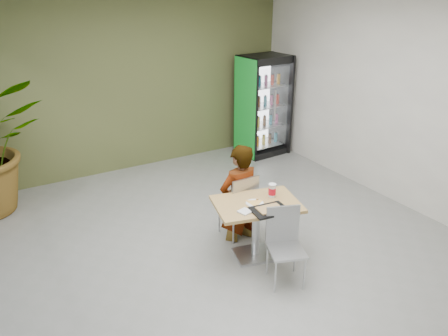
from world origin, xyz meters
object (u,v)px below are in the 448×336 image
at_px(chair_near, 284,239).
at_px(soda_cup, 272,191).
at_px(chair_far, 241,202).
at_px(cafeteria_tray, 270,210).
at_px(beverage_fridge, 263,106).
at_px(seated_woman, 239,203).
at_px(dining_table, 256,218).

distance_m(chair_near, soda_cup, 0.67).
bearing_deg(chair_far, cafeteria_tray, 81.78).
bearing_deg(beverage_fridge, seated_woman, -134.74).
bearing_deg(cafeteria_tray, chair_near, -83.84).
distance_m(chair_near, seated_woman, 1.02).
relative_size(chair_far, seated_woman, 0.56).
distance_m(chair_near, beverage_fridge, 4.10).
xyz_separation_m(seated_woman, soda_cup, (0.18, -0.47, 0.33)).
bearing_deg(dining_table, beverage_fridge, 53.63).
xyz_separation_m(chair_far, beverage_fridge, (2.10, 2.49, 0.43)).
xyz_separation_m(dining_table, soda_cup, (0.25, 0.04, 0.29)).
relative_size(chair_far, soda_cup, 5.43).
bearing_deg(beverage_fridge, cafeteria_tray, -128.18).
distance_m(dining_table, beverage_fridge, 3.69).
bearing_deg(chair_near, beverage_fridge, 78.72).
xyz_separation_m(chair_near, cafeteria_tray, (-0.03, 0.26, 0.25)).
height_order(chair_near, beverage_fridge, beverage_fridge).
relative_size(seated_woman, beverage_fridge, 0.84).
distance_m(chair_far, seated_woman, 0.05).
bearing_deg(beverage_fridge, chair_near, -125.82).
bearing_deg(chair_far, beverage_fridge, -132.56).
relative_size(chair_near, beverage_fridge, 0.46).
height_order(dining_table, chair_far, chair_far).
height_order(cafeteria_tray, beverage_fridge, beverage_fridge).
height_order(chair_far, beverage_fridge, beverage_fridge).
bearing_deg(soda_cup, chair_near, -111.52).
distance_m(chair_far, beverage_fridge, 3.29).
relative_size(dining_table, soda_cup, 6.84).
xyz_separation_m(chair_near, beverage_fridge, (2.14, 3.46, 0.45)).
height_order(dining_table, beverage_fridge, beverage_fridge).
height_order(seated_woman, cafeteria_tray, seated_woman).
bearing_deg(chair_far, soda_cup, 109.88).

